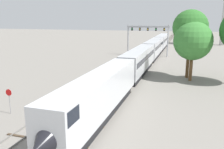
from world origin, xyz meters
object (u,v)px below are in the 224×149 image
passenger_train (148,53)px  trackside_tree_right (190,28)px  signal_gantry (148,33)px  stop_sign (9,98)px  trackside_tree_mid (193,41)px

passenger_train → trackside_tree_right: trackside_tree_right is taller
passenger_train → signal_gantry: 13.40m
passenger_train → stop_sign: size_ratio=30.62×
stop_sign → trackside_tree_mid: (19.53, 21.57, 4.98)m
trackside_tree_mid → trackside_tree_right: 3.00m
trackside_tree_right → signal_gantry: bearing=114.6°
passenger_train → trackside_tree_mid: size_ratio=8.71×
signal_gantry → trackside_tree_right: (11.22, -24.52, 2.50)m
trackside_tree_right → trackside_tree_mid: bearing=-74.4°
stop_sign → trackside_tree_right: (18.97, 23.59, 7.13)m
passenger_train → signal_gantry: signal_gantry is taller
signal_gantry → trackside_tree_right: 27.08m
signal_gantry → passenger_train: bearing=-79.9°
trackside_tree_mid → trackside_tree_right: bearing=105.6°
trackside_tree_mid → stop_sign: bearing=-132.2°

